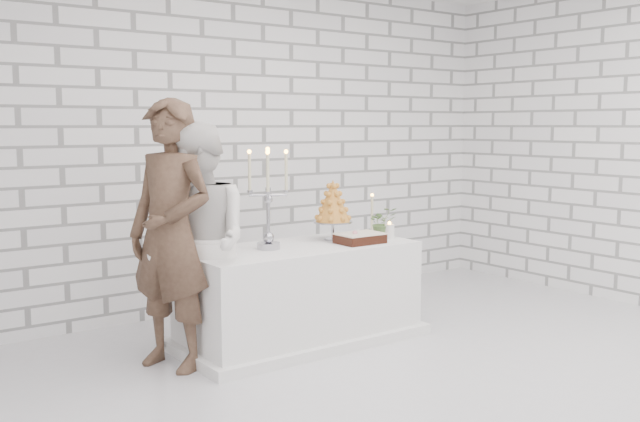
# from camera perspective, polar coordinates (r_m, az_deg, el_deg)

# --- Properties ---
(ground) EXTENTS (6.00, 5.00, 0.01)m
(ground) POSITION_cam_1_polar(r_m,az_deg,el_deg) (4.88, 8.55, -13.25)
(ground) COLOR silver
(ground) RESTS_ON ground
(wall_back) EXTENTS (6.00, 0.01, 3.00)m
(wall_back) POSITION_cam_1_polar(r_m,az_deg,el_deg) (6.59, -6.76, 5.33)
(wall_back) COLOR white
(wall_back) RESTS_ON ground
(cake_table) EXTENTS (1.80, 0.80, 0.75)m
(cake_table) POSITION_cam_1_polar(r_m,az_deg,el_deg) (5.58, -1.59, -6.58)
(cake_table) COLOR white
(cake_table) RESTS_ON ground
(groom) EXTENTS (0.68, 0.80, 1.85)m
(groom) POSITION_cam_1_polar(r_m,az_deg,el_deg) (4.99, -11.75, -1.86)
(groom) COLOR #422D21
(groom) RESTS_ON ground
(bride) EXTENTS (0.69, 0.86, 1.69)m
(bride) POSITION_cam_1_polar(r_m,az_deg,el_deg) (5.04, -9.64, -2.64)
(bride) COLOR white
(bride) RESTS_ON ground
(candelabra) EXTENTS (0.37, 0.37, 0.76)m
(candelabra) POSITION_cam_1_polar(r_m,az_deg,el_deg) (5.32, -4.14, 1.00)
(candelabra) COLOR #9B9BA5
(candelabra) RESTS_ON cake_table
(croquembouche) EXTENTS (0.37, 0.37, 0.49)m
(croquembouche) POSITION_cam_1_polar(r_m,az_deg,el_deg) (5.74, 1.03, 0.08)
(croquembouche) COLOR #B36F25
(croquembouche) RESTS_ON cake_table
(chocolate_cake) EXTENTS (0.35, 0.26, 0.08)m
(chocolate_cake) POSITION_cam_1_polar(r_m,az_deg,el_deg) (5.62, 3.18, -2.15)
(chocolate_cake) COLOR black
(chocolate_cake) RESTS_ON cake_table
(pillar_candle) EXTENTS (0.09, 0.09, 0.12)m
(pillar_candle) POSITION_cam_1_polar(r_m,az_deg,el_deg) (5.86, 5.52, -1.62)
(pillar_candle) COLOR white
(pillar_candle) RESTS_ON cake_table
(extra_taper) EXTENTS (0.07, 0.07, 0.32)m
(extra_taper) POSITION_cam_1_polar(r_m,az_deg,el_deg) (6.11, 4.14, -0.31)
(extra_taper) COLOR beige
(extra_taper) RESTS_ON cake_table
(flowers) EXTENTS (0.28, 0.26, 0.25)m
(flowers) POSITION_cam_1_polar(r_m,az_deg,el_deg) (5.89, 4.97, -0.91)
(flowers) COLOR #315F2B
(flowers) RESTS_ON cake_table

